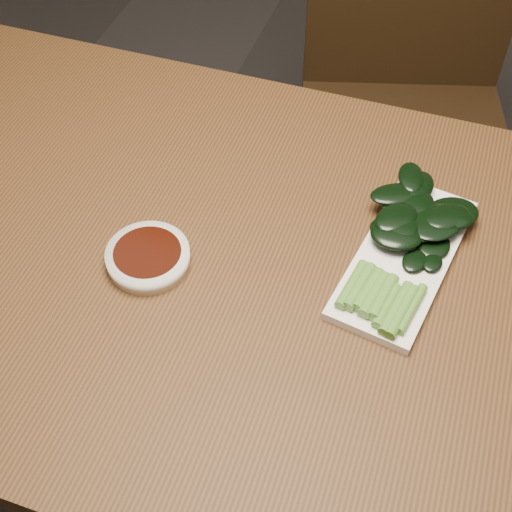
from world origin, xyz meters
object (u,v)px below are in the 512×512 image
at_px(sauce_bowl, 148,257).
at_px(serving_plate, 404,258).
at_px(gai_lan, 410,232).
at_px(table, 268,298).
at_px(chair_far, 406,102).

relative_size(sauce_bowl, serving_plate, 0.38).
xyz_separation_m(serving_plate, gai_lan, (-0.00, 0.03, 0.02)).
relative_size(table, serving_plate, 4.65).
distance_m(table, chair_far, 0.79).
bearing_deg(sauce_bowl, serving_plate, 19.38).
bearing_deg(table, sauce_bowl, -163.86).
height_order(table, sauce_bowl, sauce_bowl).
bearing_deg(gai_lan, sauce_bowl, -155.99).
height_order(sauce_bowl, serving_plate, sauce_bowl).
relative_size(table, sauce_bowl, 12.17).
bearing_deg(gai_lan, serving_plate, -87.84).
bearing_deg(table, chair_far, 83.67).
height_order(chair_far, gai_lan, chair_far).
xyz_separation_m(chair_far, serving_plate, (0.09, -0.69, 0.27)).
height_order(sauce_bowl, gai_lan, gai_lan).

